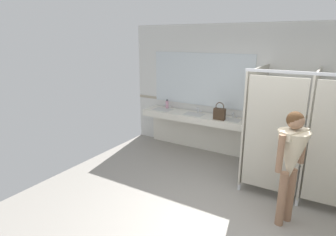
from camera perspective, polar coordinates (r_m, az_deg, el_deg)
The scene contains 9 objects.
ground_plane at distance 4.14m, azimuth 11.30°, elevation -21.69°, with size 6.43×5.58×0.10m, color gray.
wall_back at distance 5.88m, azimuth 20.71°, elevation 4.30°, with size 6.43×0.12×2.75m, color silver.
wall_back_tile_band at distance 5.88m, azimuth 20.28°, elevation 1.09°, with size 6.43×0.01×0.06m, color #9E937F.
vanity_counter at distance 6.27m, azimuth 5.73°, elevation -1.11°, with size 2.43×0.52×0.98m.
mirror_panel at distance 6.23m, azimuth 6.71°, elevation 7.80°, with size 2.33×0.02×1.14m, color silver.
person_standing at distance 3.98m, azimuth 23.81°, elevation -7.04°, with size 0.53×0.53×1.58m.
handbag at distance 5.75m, azimuth 10.44°, elevation 0.91°, with size 0.23×0.11×0.36m.
soap_dispenser at distance 6.61m, azimuth -0.19°, elevation 2.80°, with size 0.07×0.07×0.21m.
paper_cup at distance 5.78m, azimuth 10.99°, elevation 0.10°, with size 0.07×0.07×0.09m, color beige.
Camera 1 is at (1.01, -3.14, 2.46)m, focal length 29.92 mm.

